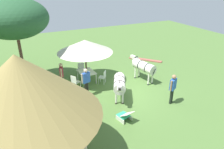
# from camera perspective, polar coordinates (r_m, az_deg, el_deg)

# --- Properties ---
(ground_plane) EXTENTS (36.00, 36.00, 0.00)m
(ground_plane) POSITION_cam_1_polar(r_m,az_deg,el_deg) (12.85, 4.10, -5.08)
(ground_plane) COLOR #4E7134
(thatched_hut) EXTENTS (5.11, 5.11, 4.39)m
(thatched_hut) POSITION_cam_1_polar(r_m,az_deg,el_deg) (7.50, -22.59, -8.69)
(thatched_hut) COLOR beige
(thatched_hut) RESTS_ON ground_plane
(shade_umbrella) EXTENTS (3.52, 3.52, 2.89)m
(shade_umbrella) POSITION_cam_1_polar(r_m,az_deg,el_deg) (13.38, -7.36, 7.66)
(shade_umbrella) COLOR #433120
(shade_umbrella) RESTS_ON ground_plane
(patio_dining_table) EXTENTS (1.32, 1.06, 0.74)m
(patio_dining_table) POSITION_cam_1_polar(r_m,az_deg,el_deg) (14.03, -6.95, 0.48)
(patio_dining_table) COLOR white
(patio_dining_table) RESTS_ON ground_plane
(patio_chair_near_lawn) EXTENTS (0.60, 0.59, 0.90)m
(patio_chair_near_lawn) POSITION_cam_1_polar(r_m,az_deg,el_deg) (13.30, -10.05, -1.80)
(patio_chair_near_lawn) COLOR white
(patio_chair_near_lawn) RESTS_ON ground_plane
(patio_chair_west_end) EXTENTS (0.61, 0.60, 0.90)m
(patio_chair_west_end) POSITION_cam_1_polar(r_m,az_deg,el_deg) (13.74, -2.37, -0.50)
(patio_chair_west_end) COLOR white
(patio_chair_west_end) RESTS_ON ground_plane
(patio_chair_near_hut) EXTENTS (0.43, 0.45, 0.90)m
(patio_chair_near_hut) POSITION_cam_1_polar(r_m,az_deg,el_deg) (15.10, -8.30, 1.66)
(patio_chair_near_hut) COLOR silver
(patio_chair_near_hut) RESTS_ON ground_plane
(guest_beside_umbrella) EXTENTS (0.59, 0.31, 1.70)m
(guest_beside_umbrella) POSITION_cam_1_polar(r_m,az_deg,el_deg) (13.31, -13.54, 0.29)
(guest_beside_umbrella) COLOR black
(guest_beside_umbrella) RESTS_ON ground_plane
(guest_behind_table) EXTENTS (0.35, 0.59, 1.73)m
(guest_behind_table) POSITION_cam_1_polar(r_m,az_deg,el_deg) (12.22, -7.07, -1.39)
(guest_behind_table) COLOR black
(guest_behind_table) RESTS_ON ground_plane
(standing_watcher) EXTENTS (0.41, 0.56, 1.74)m
(standing_watcher) POSITION_cam_1_polar(r_m,az_deg,el_deg) (11.83, 16.18, -3.13)
(standing_watcher) COLOR black
(standing_watcher) RESTS_ON ground_plane
(striped_lounge_chair) EXTENTS (0.90, 0.70, 0.64)m
(striped_lounge_chair) POSITION_cam_1_polar(r_m,az_deg,el_deg) (10.47, 3.50, -11.13)
(striped_lounge_chair) COLOR #2CA577
(striped_lounge_chair) RESTS_ON ground_plane
(zebra_nearest_camera) EXTENTS (2.35, 0.93, 1.57)m
(zebra_nearest_camera) POSITION_cam_1_polar(r_m,az_deg,el_deg) (14.11, 8.55, 2.18)
(zebra_nearest_camera) COLOR silver
(zebra_nearest_camera) RESTS_ON ground_plane
(zebra_by_umbrella) EXTENTS (2.06, 1.31, 1.49)m
(zebra_by_umbrella) POSITION_cam_1_polar(r_m,az_deg,el_deg) (11.84, 2.05, -2.57)
(zebra_by_umbrella) COLOR silver
(zebra_by_umbrella) RESTS_ON ground_plane
(acacia_tree_right_background) EXTENTS (3.94, 3.94, 5.45)m
(acacia_tree_right_background) POSITION_cam_1_polar(r_m,az_deg,el_deg) (13.72, -25.05, 13.65)
(acacia_tree_right_background) COLOR brown
(acacia_tree_right_background) RESTS_ON ground_plane
(brick_patio_kerb) EXTENTS (2.33, 2.13, 0.08)m
(brick_patio_kerb) POSITION_cam_1_polar(r_m,az_deg,el_deg) (18.14, 9.02, 4.00)
(brick_patio_kerb) COLOR #9F5547
(brick_patio_kerb) RESTS_ON ground_plane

